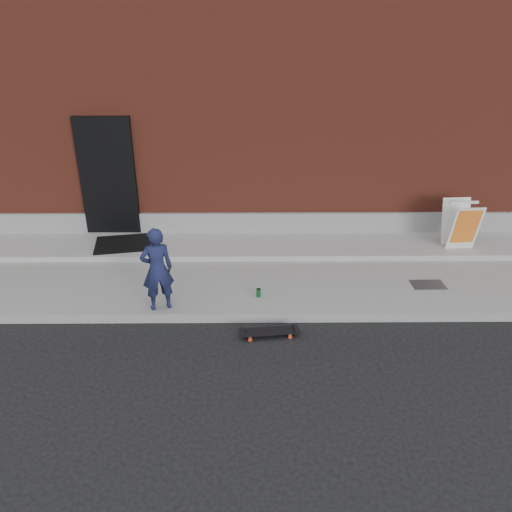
{
  "coord_description": "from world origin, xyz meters",
  "views": [
    {
      "loc": [
        0.14,
        -6.3,
        4.02
      ],
      "look_at": [
        0.2,
        0.8,
        0.72
      ],
      "focal_mm": 35.0,
      "sensor_mm": 36.0,
      "label": 1
    }
  ],
  "objects_px": {
    "skateboard": "(269,332)",
    "soda_can": "(259,293)",
    "child": "(157,269)",
    "pizza_sign": "(461,225)"
  },
  "relations": [
    {
      "from": "child",
      "to": "skateboard",
      "type": "xyz_separation_m",
      "value": [
        1.62,
        -0.55,
        -0.72
      ]
    },
    {
      "from": "skateboard",
      "to": "pizza_sign",
      "type": "height_order",
      "value": "pizza_sign"
    },
    {
      "from": "pizza_sign",
      "to": "soda_can",
      "type": "relative_size",
      "value": 6.54
    },
    {
      "from": "child",
      "to": "soda_can",
      "type": "height_order",
      "value": "child"
    },
    {
      "from": "child",
      "to": "skateboard",
      "type": "bearing_deg",
      "value": 141.78
    },
    {
      "from": "pizza_sign",
      "to": "soda_can",
      "type": "bearing_deg",
      "value": -155.7
    },
    {
      "from": "skateboard",
      "to": "soda_can",
      "type": "height_order",
      "value": "soda_can"
    },
    {
      "from": "child",
      "to": "soda_can",
      "type": "distance_m",
      "value": 1.62
    },
    {
      "from": "child",
      "to": "pizza_sign",
      "type": "relative_size",
      "value": 1.46
    },
    {
      "from": "child",
      "to": "soda_can",
      "type": "relative_size",
      "value": 9.55
    }
  ]
}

